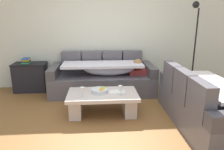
{
  "coord_description": "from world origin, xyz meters",
  "views": [
    {
      "loc": [
        -0.19,
        -2.85,
        1.66
      ],
      "look_at": [
        0.09,
        1.08,
        0.55
      ],
      "focal_mm": 33.74,
      "sensor_mm": 36.0,
      "label": 1
    }
  ],
  "objects": [
    {
      "name": "coffee_table",
      "position": [
        -0.11,
        0.55,
        0.24
      ],
      "size": [
        1.2,
        0.68,
        0.38
      ],
      "color": "beige",
      "rests_on": "ground_plane"
    },
    {
      "name": "couch_near_window",
      "position": [
        1.45,
        0.04,
        0.34
      ],
      "size": [
        0.92,
        1.93,
        0.88
      ],
      "rotation": [
        0.0,
        0.0,
        1.57
      ],
      "color": "#57545B",
      "rests_on": "ground_plane"
    },
    {
      "name": "floor_lamp",
      "position": [
        1.92,
        1.62,
        1.12
      ],
      "size": [
        0.33,
        0.31,
        1.95
      ],
      "color": "black",
      "rests_on": "ground_plane"
    },
    {
      "name": "fruit_bowl",
      "position": [
        -0.15,
        0.57,
        0.42
      ],
      "size": [
        0.28,
        0.28,
        0.1
      ],
      "color": "silver",
      "rests_on": "coffee_table"
    },
    {
      "name": "couch_along_wall",
      "position": [
        -0.05,
        1.62,
        0.33
      ],
      "size": [
        2.25,
        0.92,
        0.88
      ],
      "color": "#57545B",
      "rests_on": "ground_plane"
    },
    {
      "name": "book_stack_on_cabinet",
      "position": [
        -1.77,
        1.85,
        0.7
      ],
      "size": [
        0.17,
        0.21,
        0.11
      ],
      "color": "#338C59",
      "rests_on": "side_cabinet"
    },
    {
      "name": "back_wall",
      "position": [
        0.0,
        2.15,
        1.35
      ],
      "size": [
        9.0,
        0.1,
        2.7
      ],
      "primitive_type": "cube",
      "color": "silver",
      "rests_on": "ground_plane"
    },
    {
      "name": "open_magazine",
      "position": [
        0.14,
        0.58,
        0.39
      ],
      "size": [
        0.29,
        0.22,
        0.01
      ],
      "primitive_type": "cube",
      "rotation": [
        0.0,
        0.0,
        0.03
      ],
      "color": "white",
      "rests_on": "coffee_table"
    },
    {
      "name": "ground_plane",
      "position": [
        0.0,
        0.0,
        0.0
      ],
      "size": [
        14.0,
        14.0,
        0.0
      ],
      "primitive_type": "plane",
      "color": "brown"
    },
    {
      "name": "side_cabinet",
      "position": [
        -1.71,
        1.85,
        0.32
      ],
      "size": [
        0.72,
        0.44,
        0.64
      ],
      "color": "black",
      "rests_on": "ground_plane"
    },
    {
      "name": "wine_glass_near_right",
      "position": [
        0.18,
        0.44,
        0.5
      ],
      "size": [
        0.07,
        0.07,
        0.17
      ],
      "color": "silver",
      "rests_on": "coffee_table"
    },
    {
      "name": "wine_glass_near_left",
      "position": [
        -0.45,
        0.4,
        0.5
      ],
      "size": [
        0.07,
        0.07,
        0.17
      ],
      "color": "silver",
      "rests_on": "coffee_table"
    }
  ]
}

